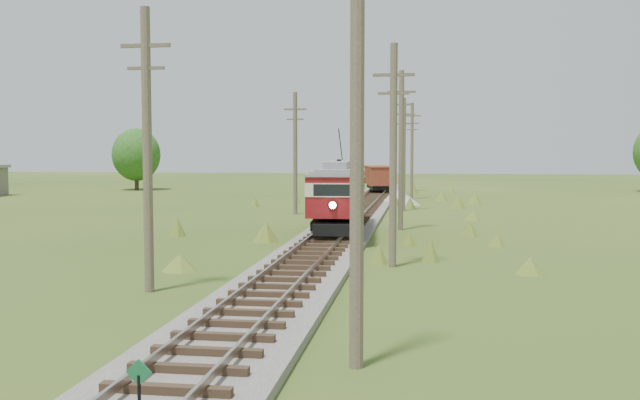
% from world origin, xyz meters
% --- Properties ---
extents(railbed_main, '(3.60, 96.00, 0.57)m').
position_xyz_m(railbed_main, '(0.00, 34.00, 0.19)').
color(railbed_main, '#605B54').
rests_on(railbed_main, ground).
extents(switch_marker, '(0.45, 0.06, 1.08)m').
position_xyz_m(switch_marker, '(-0.20, 1.50, 0.63)').
color(switch_marker, black).
rests_on(switch_marker, ground).
extents(streetcar, '(3.33, 11.32, 5.13)m').
position_xyz_m(streetcar, '(0.00, 28.18, 2.44)').
color(streetcar, black).
rests_on(streetcar, ground).
extents(gondola, '(3.53, 7.48, 2.39)m').
position_xyz_m(gondola, '(0.00, 62.45, 1.85)').
color(gondola, black).
rests_on(gondola, ground).
extents(gravel_pile, '(3.53, 3.74, 1.28)m').
position_xyz_m(gravel_pile, '(2.57, 50.46, 0.60)').
color(gravel_pile, gray).
rests_on(gravel_pile, ground).
extents(utility_pole_r_1, '(0.30, 0.30, 8.80)m').
position_xyz_m(utility_pole_r_1, '(3.10, 5.00, 4.40)').
color(utility_pole_r_1, brown).
rests_on(utility_pole_r_1, ground).
extents(utility_pole_r_2, '(1.60, 0.30, 8.60)m').
position_xyz_m(utility_pole_r_2, '(3.30, 18.00, 4.42)').
color(utility_pole_r_2, brown).
rests_on(utility_pole_r_2, ground).
extents(utility_pole_r_3, '(1.60, 0.30, 9.00)m').
position_xyz_m(utility_pole_r_3, '(3.20, 31.00, 4.63)').
color(utility_pole_r_3, brown).
rests_on(utility_pole_r_3, ground).
extents(utility_pole_r_4, '(1.60, 0.30, 8.40)m').
position_xyz_m(utility_pole_r_4, '(3.00, 44.00, 4.32)').
color(utility_pole_r_4, brown).
rests_on(utility_pole_r_4, ground).
extents(utility_pole_r_5, '(1.60, 0.30, 8.90)m').
position_xyz_m(utility_pole_r_5, '(3.40, 57.00, 4.58)').
color(utility_pole_r_5, brown).
rests_on(utility_pole_r_5, ground).
extents(utility_pole_r_6, '(1.60, 0.30, 8.70)m').
position_xyz_m(utility_pole_r_6, '(3.20, 70.00, 4.47)').
color(utility_pole_r_6, brown).
rests_on(utility_pole_r_6, ground).
extents(utility_pole_l_a, '(1.60, 0.30, 9.00)m').
position_xyz_m(utility_pole_l_a, '(-4.20, 12.00, 4.63)').
color(utility_pole_l_a, brown).
rests_on(utility_pole_l_a, ground).
extents(utility_pole_l_b, '(1.60, 0.30, 8.60)m').
position_xyz_m(utility_pole_l_b, '(-4.50, 40.00, 4.42)').
color(utility_pole_l_b, brown).
rests_on(utility_pole_l_b, ground).
extents(tree_mid_a, '(5.46, 5.46, 7.03)m').
position_xyz_m(tree_mid_a, '(-28.00, 68.00, 4.02)').
color(tree_mid_a, '#38281C').
rests_on(tree_mid_a, ground).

